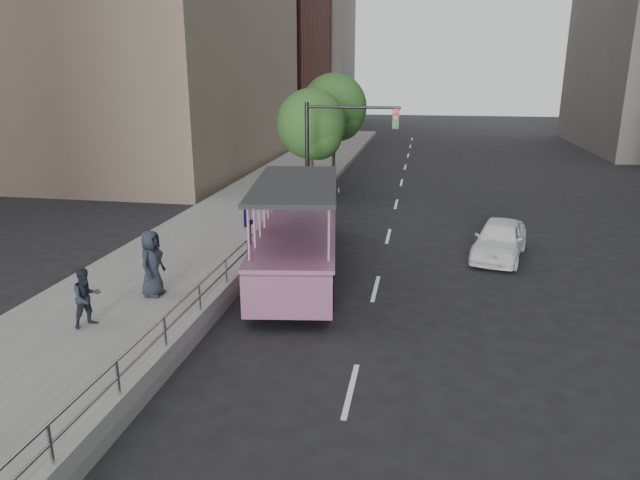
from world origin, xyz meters
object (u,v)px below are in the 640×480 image
at_px(pedestrian_far, 152,263).
at_px(street_tree_near, 313,127).
at_px(car, 500,239).
at_px(pedestrian_mid, 87,297).
at_px(duck_boat, 299,235).
at_px(parking_sign, 250,229).
at_px(street_tree_far, 335,110).
at_px(traffic_signal, 333,142).

relative_size(pedestrian_far, street_tree_near, 0.34).
distance_m(car, street_tree_near, 12.01).
bearing_deg(car, pedestrian_mid, -127.73).
xyz_separation_m(duck_boat, parking_sign, (-1.26, -1.43, 0.52)).
bearing_deg(pedestrian_mid, street_tree_far, 25.61).
relative_size(traffic_signal, street_tree_far, 0.81).
relative_size(duck_boat, street_tree_far, 1.55).
relative_size(car, street_tree_far, 0.63).
height_order(pedestrian_mid, parking_sign, parking_sign).
bearing_deg(pedestrian_mid, parking_sign, 1.03).
height_order(parking_sign, street_tree_near, street_tree_near).
bearing_deg(duck_boat, parking_sign, -131.28).
bearing_deg(street_tree_near, street_tree_far, 88.09).
height_order(traffic_signal, street_tree_near, street_tree_near).
relative_size(car, pedestrian_far, 2.10).
relative_size(street_tree_near, street_tree_far, 0.89).
bearing_deg(street_tree_near, duck_boat, -81.54).
bearing_deg(parking_sign, pedestrian_far, -132.10).
relative_size(pedestrian_mid, pedestrian_far, 0.79).
bearing_deg(duck_boat, car, 20.19).
relative_size(parking_sign, street_tree_far, 0.42).
bearing_deg(street_tree_far, street_tree_near, -91.91).
bearing_deg(pedestrian_far, traffic_signal, -13.31).
distance_m(parking_sign, street_tree_near, 12.11).
bearing_deg(pedestrian_mid, duck_boat, -1.51).
xyz_separation_m(car, street_tree_far, (-8.21, 13.98, 3.62)).
xyz_separation_m(pedestrian_far, parking_sign, (2.17, 2.40, 0.46)).
xyz_separation_m(pedestrian_far, street_tree_far, (2.07, 20.33, 3.05)).
bearing_deg(pedestrian_mid, traffic_signal, 15.06).
distance_m(traffic_signal, street_tree_far, 9.57).
xyz_separation_m(pedestrian_mid, parking_sign, (2.84, 4.63, 0.66)).
xyz_separation_m(car, pedestrian_mid, (-10.95, -8.58, 0.37)).
bearing_deg(street_tree_near, car, -43.48).
xyz_separation_m(pedestrian_mid, street_tree_far, (2.73, 22.56, 3.25)).
bearing_deg(duck_boat, street_tree_far, 94.71).
distance_m(pedestrian_mid, pedestrian_far, 2.33).
xyz_separation_m(pedestrian_mid, street_tree_near, (2.53, 16.56, 2.76)).
bearing_deg(car, street_tree_near, 150.69).
relative_size(duck_boat, parking_sign, 3.64).
distance_m(duck_boat, car, 7.32).
height_order(duck_boat, street_tree_near, street_tree_near).
height_order(pedestrian_mid, traffic_signal, traffic_signal).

